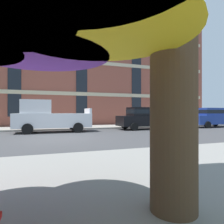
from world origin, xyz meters
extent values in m
plane|color=#424244|center=(0.00, 0.00, 0.00)|extent=(120.00, 120.00, 0.00)
cube|color=#9E998E|center=(0.00, 6.80, 0.06)|extent=(56.00, 3.60, 0.12)
cube|color=#934C3D|center=(0.00, 15.00, 6.40)|extent=(36.13, 12.00, 12.80)
cube|color=beige|center=(0.00, 8.96, 3.20)|extent=(35.41, 0.08, 0.36)
cube|color=beige|center=(0.00, 8.96, 6.40)|extent=(35.41, 0.08, 0.36)
cube|color=beige|center=(0.00, 8.96, 9.60)|extent=(35.41, 0.08, 0.36)
cube|color=black|center=(-3.01, 8.97, 6.80)|extent=(1.10, 0.06, 11.60)
cube|color=black|center=(3.01, 8.97, 6.80)|extent=(1.10, 0.06, 11.60)
cube|color=black|center=(9.03, 8.97, 6.80)|extent=(1.10, 0.06, 11.60)
cube|color=black|center=(15.05, 8.97, 6.80)|extent=(1.10, 0.06, 11.60)
cube|color=silver|center=(-0.02, 3.70, 0.82)|extent=(5.10, 1.90, 0.96)
cube|color=silver|center=(-1.12, 3.70, 1.75)|extent=(1.90, 1.75, 0.90)
cube|color=silver|center=(2.45, 3.70, 1.48)|extent=(0.16, 1.75, 0.36)
cylinder|color=black|center=(1.56, 4.65, 0.34)|extent=(0.68, 0.22, 0.68)
cylinder|color=black|center=(1.56, 2.75, 0.34)|extent=(0.68, 0.22, 0.68)
cylinder|color=black|center=(-1.61, 4.65, 0.34)|extent=(0.68, 0.22, 0.68)
cylinder|color=black|center=(-1.61, 2.75, 0.34)|extent=(0.68, 0.22, 0.68)
cube|color=black|center=(7.13, 3.70, 0.70)|extent=(4.40, 1.76, 0.80)
cube|color=black|center=(6.98, 3.70, 1.44)|extent=(2.30, 1.55, 0.68)
cube|color=black|center=(6.98, 3.70, 1.44)|extent=(2.32, 1.57, 0.32)
cylinder|color=black|center=(8.50, 4.58, 0.30)|extent=(0.60, 0.22, 0.60)
cylinder|color=black|center=(8.50, 2.82, 0.30)|extent=(0.60, 0.22, 0.60)
cylinder|color=black|center=(5.77, 4.58, 0.30)|extent=(0.60, 0.22, 0.60)
cylinder|color=black|center=(5.77, 2.82, 0.30)|extent=(0.60, 0.22, 0.60)
cube|color=navy|center=(14.15, 3.70, 0.70)|extent=(4.40, 1.76, 0.80)
cube|color=navy|center=(14.00, 3.70, 1.44)|extent=(2.30, 1.55, 0.68)
cube|color=black|center=(14.00, 3.70, 1.44)|extent=(2.32, 1.57, 0.32)
cylinder|color=black|center=(15.52, 4.58, 0.30)|extent=(0.60, 0.22, 0.60)
cylinder|color=black|center=(12.79, 4.58, 0.30)|extent=(0.60, 0.22, 0.60)
cylinder|color=black|center=(12.79, 2.82, 0.30)|extent=(0.60, 0.22, 0.60)
cone|color=yellow|center=(-0.37, -9.00, 2.30)|extent=(1.92, 1.92, 0.40)
cone|color=#662D9E|center=(-0.91, -8.05, 2.30)|extent=(1.92, 1.92, 0.40)
cylinder|color=#4C3823|center=(0.74, -8.68, 2.22)|extent=(0.59, 0.59, 4.44)
camera|label=1|loc=(-0.86, -10.84, 1.37)|focal=32.41mm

